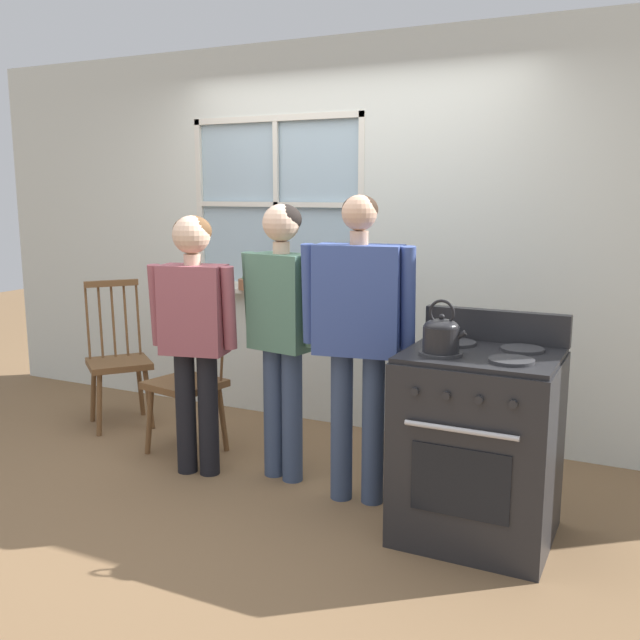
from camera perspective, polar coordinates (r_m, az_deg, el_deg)
The scene contains 11 objects.
ground_plane at distance 4.10m, azimuth -5.82°, elevation -13.89°, with size 16.00×16.00×0.00m, color brown.
wall_back at distance 4.98m, azimuth 2.91°, elevation 6.30°, with size 6.40×0.16×2.70m.
chair_by_window at distance 4.67m, azimuth -10.54°, elevation -4.93°, with size 0.49×0.48×1.04m.
chair_near_wall at distance 5.33m, azimuth -15.83°, elevation -3.25°, with size 0.58×0.58×1.04m.
person_elderly_left at distance 4.20m, azimuth -10.05°, elevation 0.12°, with size 0.54×0.29×1.54m.
person_teen_center at distance 4.07m, azimuth -3.06°, elevation 0.37°, with size 0.52×0.27×1.61m.
person_adult_right at distance 3.75m, azimuth 3.08°, elevation -0.09°, with size 0.62×0.28×1.66m.
stove at distance 3.58m, azimuth 12.54°, elevation -9.61°, with size 0.72×0.68×1.08m.
kettle at distance 3.35m, azimuth 9.68°, elevation -1.10°, with size 0.21×0.17×0.25m.
potted_plant at distance 5.31m, azimuth -5.72°, elevation 3.25°, with size 0.15×0.15×0.25m.
handbag at distance 4.74m, azimuth -8.61°, elevation 0.36°, with size 0.23×0.22×0.31m.
Camera 1 is at (2.00, -3.16, 1.68)m, focal length 40.00 mm.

